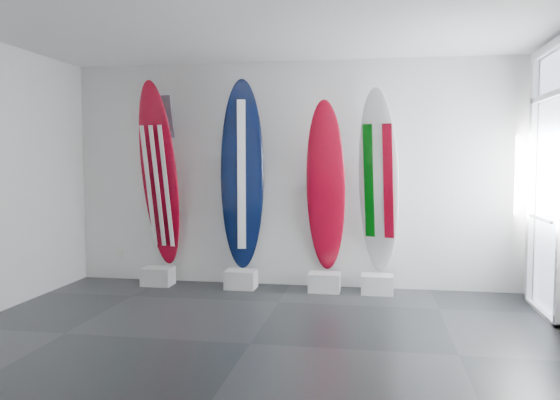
% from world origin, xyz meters
% --- Properties ---
extents(floor, '(6.00, 6.00, 0.00)m').
position_xyz_m(floor, '(0.00, 0.00, 0.00)').
color(floor, black).
rests_on(floor, ground).
extents(ceiling, '(6.00, 6.00, 0.00)m').
position_xyz_m(ceiling, '(0.00, 0.00, 3.00)').
color(ceiling, white).
rests_on(ceiling, wall_back).
extents(wall_back, '(6.00, 0.00, 6.00)m').
position_xyz_m(wall_back, '(0.00, 2.50, 1.50)').
color(wall_back, white).
rests_on(wall_back, ground).
extents(wall_front, '(6.00, 0.00, 6.00)m').
position_xyz_m(wall_front, '(0.00, -2.50, 1.50)').
color(wall_front, white).
rests_on(wall_front, ground).
extents(display_block_usa, '(0.40, 0.30, 0.24)m').
position_xyz_m(display_block_usa, '(-1.77, 2.18, 0.12)').
color(display_block_usa, silver).
rests_on(display_block_usa, floor).
extents(surfboard_usa, '(0.68, 0.61, 2.52)m').
position_xyz_m(surfboard_usa, '(-1.77, 2.28, 1.49)').
color(surfboard_usa, maroon).
rests_on(surfboard_usa, display_block_usa).
extents(display_block_navy, '(0.40, 0.30, 0.24)m').
position_xyz_m(display_block_navy, '(-0.61, 2.18, 0.12)').
color(display_block_navy, silver).
rests_on(display_block_navy, floor).
extents(surfboard_navy, '(0.60, 0.31, 2.51)m').
position_xyz_m(surfboard_navy, '(-0.61, 2.28, 1.49)').
color(surfboard_navy, black).
rests_on(surfboard_navy, display_block_navy).
extents(display_block_swiss, '(0.40, 0.30, 0.24)m').
position_xyz_m(display_block_swiss, '(0.49, 2.18, 0.12)').
color(display_block_swiss, silver).
rests_on(display_block_swiss, floor).
extents(surfboard_swiss, '(0.54, 0.46, 2.22)m').
position_xyz_m(surfboard_swiss, '(0.49, 2.28, 1.35)').
color(surfboard_swiss, maroon).
rests_on(surfboard_swiss, display_block_swiss).
extents(display_block_italy, '(0.40, 0.30, 0.24)m').
position_xyz_m(display_block_italy, '(1.16, 2.18, 0.12)').
color(display_block_italy, silver).
rests_on(display_block_italy, floor).
extents(surfboard_italy, '(0.62, 0.50, 2.37)m').
position_xyz_m(surfboard_italy, '(1.16, 2.28, 1.42)').
color(surfboard_italy, white).
rests_on(surfboard_italy, display_block_italy).
extents(wall_outlet, '(0.09, 0.02, 0.13)m').
position_xyz_m(wall_outlet, '(-2.45, 2.48, 0.35)').
color(wall_outlet, silver).
rests_on(wall_outlet, wall_back).
extents(glass_door, '(0.12, 1.16, 2.85)m').
position_xyz_m(glass_door, '(2.97, 1.55, 1.43)').
color(glass_door, white).
rests_on(glass_door, floor).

